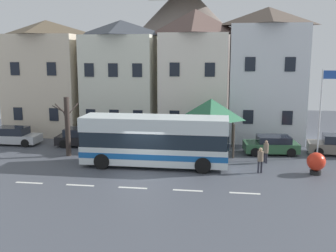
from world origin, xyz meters
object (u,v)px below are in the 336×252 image
object	(u,v)px
parked_car_03	(271,145)
transit_bus	(155,141)
bus_shelter	(211,109)
public_bench	(194,140)
pedestrian_01	(266,150)
harbour_buoy	(316,162)
parked_car_02	(14,136)
pedestrian_00	(260,158)
bare_tree_00	(67,126)
townhouse_01	(122,79)
townhouse_00	(49,77)
townhouse_03	(266,75)
hilltop_castle	(183,42)
flagpole	(322,107)
townhouse_02	(195,74)
parked_car_01	(84,137)

from	to	relation	value
parked_car_03	transit_bus	bearing A→B (deg)	23.42
bus_shelter	public_bench	distance (m)	3.43
pedestrian_01	harbour_buoy	size ratio (longest dim) A/B	1.13
transit_bus	parked_car_02	world-z (taller)	transit_bus
pedestrian_00	bare_tree_00	xyz separation A→B (m)	(-13.20, 2.30, 1.21)
townhouse_01	townhouse_00	bearing A→B (deg)	179.38
townhouse_03	pedestrian_00	world-z (taller)	townhouse_03
harbour_buoy	townhouse_00	bearing A→B (deg)	154.53
pedestrian_00	harbour_buoy	bearing A→B (deg)	3.04
parked_car_02	hilltop_castle	bearing A→B (deg)	66.35
hilltop_castle	bare_tree_00	world-z (taller)	hilltop_castle
townhouse_03	flagpole	size ratio (longest dim) A/B	1.78
harbour_buoy	flagpole	bearing A→B (deg)	75.12
townhouse_02	pedestrian_01	xyz separation A→B (m)	(5.40, -7.95, -4.54)
pedestrian_00	pedestrian_01	xyz separation A→B (m)	(0.57, 2.34, -0.05)
transit_bus	flagpole	distance (m)	11.74
transit_bus	parked_car_03	world-z (taller)	transit_bus
hilltop_castle	flagpole	xyz separation A→B (m)	(12.31, -26.82, -5.26)
bare_tree_00	pedestrian_01	bearing A→B (deg)	0.15
bus_shelter	parked_car_02	bearing A→B (deg)	179.40
bus_shelter	bare_tree_00	bearing A→B (deg)	-164.91
transit_bus	harbour_buoy	world-z (taller)	transit_bus
townhouse_00	transit_bus	world-z (taller)	townhouse_00
public_bench	bare_tree_00	distance (m)	9.81
pedestrian_00	townhouse_03	bearing A→B (deg)	83.52
townhouse_01	hilltop_castle	size ratio (longest dim) A/B	0.31
townhouse_01	bus_shelter	bearing A→B (deg)	-33.45
transit_bus	parked_car_02	distance (m)	13.19
bus_shelter	flagpole	distance (m)	7.63
pedestrian_00	flagpole	size ratio (longest dim) A/B	0.26
townhouse_00	townhouse_03	world-z (taller)	townhouse_03
pedestrian_00	public_bench	xyz separation A→B (m)	(-4.57, 6.62, -0.49)
bus_shelter	public_bench	size ratio (longest dim) A/B	2.59
transit_bus	townhouse_00	bearing A→B (deg)	139.95
flagpole	parked_car_01	bearing A→B (deg)	176.08
parked_car_03	pedestrian_00	xyz separation A→B (m)	(-1.24, -4.97, 0.31)
hilltop_castle	parked_car_02	size ratio (longest dim) A/B	8.11
parked_car_01	parked_car_03	xyz separation A→B (m)	(14.39, -0.42, -0.04)
townhouse_03	parked_car_01	distance (m)	15.85
townhouse_01	townhouse_03	distance (m)	12.45
parked_car_02	pedestrian_01	bearing A→B (deg)	-8.75
flagpole	bare_tree_00	bearing A→B (deg)	-173.86
transit_bus	pedestrian_01	xyz separation A→B (m)	(7.20, 1.71, -0.73)
townhouse_02	bus_shelter	world-z (taller)	townhouse_02
transit_bus	public_bench	bearing A→B (deg)	71.25
townhouse_00	bus_shelter	xyz separation A→B (m)	(14.99, -5.42, -1.91)
hilltop_castle	public_bench	xyz separation A→B (m)	(3.37, -24.39, -8.41)
townhouse_03	public_bench	bearing A→B (deg)	-147.89
transit_bus	pedestrian_00	distance (m)	6.69
public_bench	townhouse_02	bearing A→B (deg)	94.06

